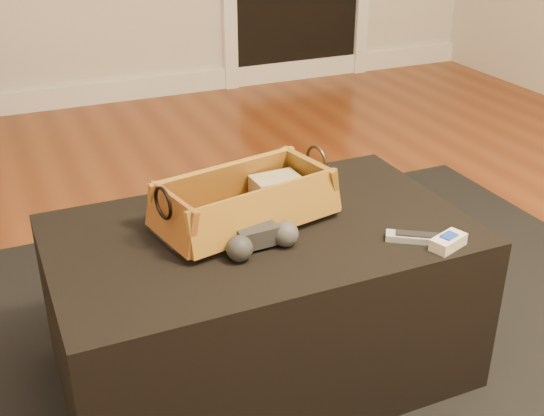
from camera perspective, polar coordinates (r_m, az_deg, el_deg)
name	(u,v)px	position (r m, az deg, el deg)	size (l,w,h in m)	color
baseboard	(90,94)	(4.06, -14.96, 9.19)	(5.00, 0.04, 0.12)	white
area_rug	(270,381)	(1.83, -0.20, -14.25)	(2.60, 2.00, 0.01)	black
ottoman	(262,302)	(1.74, -0.88, -7.85)	(1.00, 0.60, 0.42)	black
tv_remote	(242,217)	(1.62, -2.55, -0.79)	(0.23, 0.05, 0.02)	black
cloth_bundle	(276,189)	(1.72, 0.34, 1.62)	(0.12, 0.08, 0.07)	tan
wicker_basket	(245,204)	(1.63, -2.24, 0.37)	(0.47, 0.31, 0.15)	#AA6326
game_controller	(260,238)	(1.53, -1.01, -2.56)	(0.19, 0.11, 0.06)	#252527
silver_remote	(422,238)	(1.61, 12.45, -2.46)	(0.16, 0.12, 0.02)	#B3B7BC
cream_gadget	(448,242)	(1.59, 14.52, -2.75)	(0.10, 0.07, 0.03)	silver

